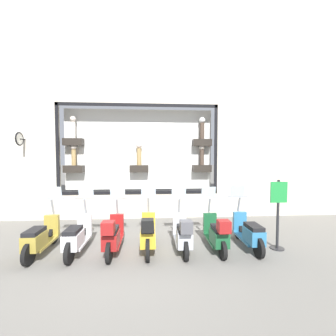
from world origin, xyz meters
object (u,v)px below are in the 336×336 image
at_px(scooter_teal_0, 249,233).
at_px(scooter_silver_2, 183,234).
at_px(scooter_yellow_3, 148,233).
at_px(scooter_red_4, 113,235).
at_px(shop_sign_post, 278,211).
at_px(scooter_green_1, 217,233).
at_px(scooter_white_5, 77,237).
at_px(scooter_olive_6, 41,238).

bearing_deg(scooter_teal_0, scooter_silver_2, 92.19).
bearing_deg(scooter_yellow_3, scooter_red_4, 90.68).
relative_size(scooter_teal_0, scooter_red_4, 1.00).
bearing_deg(shop_sign_post, scooter_green_1, 90.32).
height_order(scooter_green_1, scooter_silver_2, scooter_green_1).
bearing_deg(scooter_red_4, scooter_yellow_3, -89.32).
xyz_separation_m(scooter_white_5, scooter_olive_6, (-0.00, 0.89, -0.00)).
relative_size(scooter_silver_2, scooter_white_5, 0.99).
relative_size(scooter_yellow_3, shop_sign_post, 0.99).
distance_m(scooter_green_1, scooter_yellow_3, 1.77).
relative_size(scooter_white_5, scooter_olive_6, 1.00).
xyz_separation_m(scooter_silver_2, scooter_white_5, (0.07, 2.66, -0.02)).
distance_m(scooter_silver_2, scooter_olive_6, 3.54).
xyz_separation_m(scooter_red_4, scooter_olive_6, (0.06, 1.77, -0.04)).
bearing_deg(scooter_white_5, scooter_teal_0, -90.02).
relative_size(scooter_teal_0, scooter_yellow_3, 0.99).
height_order(scooter_red_4, scooter_white_5, scooter_red_4).
bearing_deg(shop_sign_post, scooter_red_4, 89.99).
distance_m(scooter_teal_0, shop_sign_post, 0.94).
bearing_deg(scooter_green_1, scooter_white_5, 88.84).
relative_size(scooter_silver_2, shop_sign_post, 0.98).
height_order(scooter_white_5, shop_sign_post, shop_sign_post).
bearing_deg(scooter_olive_6, scooter_yellow_3, -91.10).
relative_size(scooter_yellow_3, scooter_white_5, 1.00).
xyz_separation_m(scooter_silver_2, scooter_olive_6, (0.07, 3.54, -0.03)).
xyz_separation_m(scooter_teal_0, shop_sign_post, (-0.06, -0.75, 0.57)).
distance_m(scooter_green_1, scooter_olive_6, 4.43).
height_order(scooter_green_1, scooter_red_4, scooter_red_4).
relative_size(scooter_teal_0, scooter_white_5, 1.00).
bearing_deg(scooter_silver_2, scooter_yellow_3, 88.81).
height_order(scooter_silver_2, scooter_red_4, scooter_red_4).
relative_size(scooter_red_4, scooter_olive_6, 1.00).
relative_size(scooter_teal_0, scooter_green_1, 1.01).
height_order(scooter_teal_0, scooter_green_1, scooter_teal_0).
bearing_deg(scooter_olive_6, scooter_silver_2, -91.12).
relative_size(scooter_teal_0, shop_sign_post, 0.98).
distance_m(scooter_teal_0, scooter_yellow_3, 2.66).
height_order(scooter_yellow_3, scooter_olive_6, scooter_yellow_3).
bearing_deg(scooter_teal_0, scooter_olive_6, 89.98).
xyz_separation_m(scooter_yellow_3, shop_sign_post, (-0.01, -3.41, 0.51)).
bearing_deg(scooter_silver_2, shop_sign_post, -89.84).
height_order(scooter_green_1, shop_sign_post, shop_sign_post).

